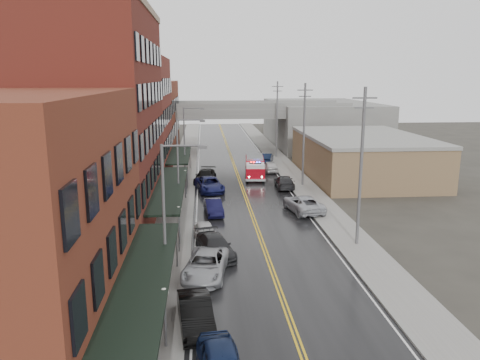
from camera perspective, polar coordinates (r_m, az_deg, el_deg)
road at (r=50.09m, az=0.72°, el=-2.18°), size 11.00×160.00×0.02m
sidewalk_left at (r=49.96m, az=-7.65°, el=-2.26°), size 3.00×160.00×0.15m
sidewalk_right at (r=51.24m, az=8.88°, el=-1.92°), size 3.00×160.00×0.15m
curb_left at (r=49.89m, az=-5.76°, el=-2.23°), size 0.30×160.00×0.15m
curb_right at (r=50.89m, az=7.07°, el=-1.97°), size 0.30×160.00×0.15m
brick_building_a at (r=24.86m, az=-25.25°, el=-4.37°), size 9.00×18.00×12.00m
brick_building_b at (r=42.35m, az=-16.69°, el=6.96°), size 9.00×20.00×18.00m
brick_building_c at (r=59.64m, az=-13.15°, el=7.17°), size 9.00×15.00×15.00m
brick_building_far at (r=77.05m, az=-11.20°, el=7.27°), size 9.00×20.00×12.00m
tan_building at (r=62.58m, az=14.63°, el=2.71°), size 14.00×22.00×5.00m
right_far_block at (r=91.48m, az=9.77°, el=6.86°), size 18.00×30.00×8.00m
awning_0 at (r=24.47m, az=-11.49°, el=-11.16°), size 2.60×16.00×3.09m
awning_1 at (r=42.49m, az=-8.51°, el=-0.86°), size 2.60×18.00×3.09m
awning_2 at (r=59.63m, az=-7.40°, el=3.02°), size 2.60×13.00×3.09m
globe_lamp_0 at (r=22.84m, az=-9.21°, el=-14.73°), size 0.44×0.44×3.12m
globe_lamp_1 at (r=35.84m, az=-7.47°, el=-4.46°), size 0.44×0.44×3.12m
globe_lamp_2 at (r=49.40m, az=-6.69°, el=0.27°), size 0.44×0.44×3.12m
street_lamp_0 at (r=27.39m, az=-8.75°, el=-3.58°), size 2.64×0.22×9.00m
street_lamp_1 at (r=42.97m, az=-7.26°, el=2.32°), size 2.64×0.22×9.00m
street_lamp_2 at (r=58.77m, az=-6.56°, el=5.07°), size 2.64×0.22×9.00m
utility_pole_0 at (r=35.81m, az=14.55°, el=1.80°), size 1.80×0.24×12.00m
utility_pole_1 at (r=54.89m, az=7.80°, el=5.69°), size 1.80×0.24×12.00m
utility_pole_2 at (r=74.45m, az=4.53°, el=7.53°), size 1.80×0.24×12.00m
overpass at (r=80.65m, az=-1.36°, el=7.72°), size 40.00×10.00×7.50m
fire_truck at (r=59.74m, az=1.82°, el=1.63°), size 3.43×7.48×2.67m
parked_car_left_1 at (r=25.11m, az=-5.44°, el=-15.91°), size 2.20×4.89×1.56m
parked_car_left_2 at (r=30.85m, az=-4.18°, el=-10.28°), size 3.49×5.93×1.55m
parked_car_left_3 at (r=34.09m, az=-3.04°, el=-8.07°), size 3.30×5.43×1.47m
parked_car_left_4 at (r=37.05m, az=-4.28°, el=-6.44°), size 2.08×4.27×1.40m
parked_car_left_5 at (r=44.04m, az=-3.25°, el=-3.33°), size 1.94×4.44×1.42m
parked_car_left_6 at (r=52.81m, az=-3.73°, el=-0.55°), size 3.64×6.15×1.60m
parked_car_left_7 at (r=57.26m, az=-4.26°, el=0.46°), size 3.10×5.75×1.58m
parked_car_right_0 at (r=45.24m, az=7.71°, el=-2.87°), size 3.62×6.15×1.61m
parked_car_right_1 at (r=54.55m, az=5.44°, el=-0.24°), size 2.33×5.11×1.45m
parked_car_right_2 at (r=63.74m, az=3.70°, el=1.66°), size 1.87×4.40×1.49m
parked_car_right_3 at (r=70.24m, az=3.27°, el=2.68°), size 2.67×4.83×1.51m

